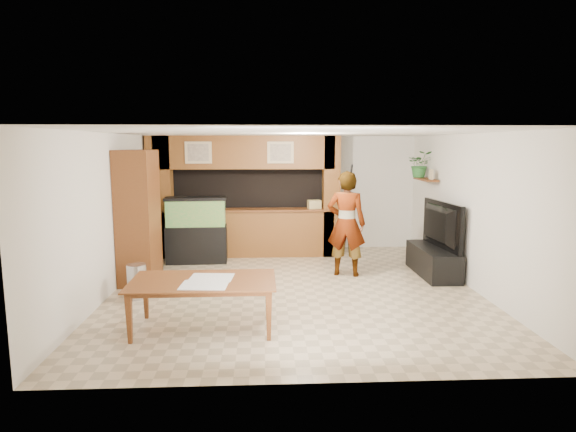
{
  "coord_description": "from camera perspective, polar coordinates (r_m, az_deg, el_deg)",
  "views": [
    {
      "loc": [
        -0.5,
        -7.84,
        2.42
      ],
      "look_at": [
        -0.08,
        0.6,
        1.16
      ],
      "focal_mm": 30.0,
      "sensor_mm": 36.0,
      "label": 1
    }
  ],
  "objects": [
    {
      "name": "wall_shelf",
      "position": [
        10.37,
        16.02,
        4.19
      ],
      "size": [
        0.25,
        0.9,
        0.04
      ],
      "primitive_type": "cube",
      "color": "brown",
      "rests_on": "wall_right"
    },
    {
      "name": "tv_stand",
      "position": [
        9.42,
        16.8,
        -5.14
      ],
      "size": [
        0.57,
        1.55,
        0.52
      ],
      "primitive_type": "cube",
      "color": "black",
      "rests_on": "floor"
    },
    {
      "name": "newspaper_a",
      "position": [
        6.51,
        -9.05,
        -7.21
      ],
      "size": [
        0.59,
        0.45,
        0.01
      ],
      "primitive_type": "cube",
      "rotation": [
        0.0,
        0.0,
        -0.08
      ],
      "color": "silver",
      "rests_on": "dining_table"
    },
    {
      "name": "photo_frame",
      "position": [
        10.08,
        16.6,
        4.75
      ],
      "size": [
        0.04,
        0.16,
        0.21
      ],
      "primitive_type": "cube",
      "rotation": [
        0.0,
        0.0,
        0.06
      ],
      "color": "tan",
      "rests_on": "wall_shelf"
    },
    {
      "name": "wall_left",
      "position": [
        8.3,
        -20.38,
        0.21
      ],
      "size": [
        0.0,
        6.5,
        6.5
      ],
      "primitive_type": "plane",
      "rotation": [
        1.57,
        0.0,
        1.57
      ],
      "color": "silver",
      "rests_on": "floor"
    },
    {
      "name": "dining_table",
      "position": [
        6.49,
        -10.01,
        -10.39
      ],
      "size": [
        1.9,
        1.07,
        0.66
      ],
      "primitive_type": "imported",
      "rotation": [
        0.0,
        0.0,
        0.01
      ],
      "color": "brown",
      "rests_on": "floor"
    },
    {
      "name": "partition",
      "position": [
        10.54,
        -5.31,
        2.44
      ],
      "size": [
        4.2,
        0.99,
        2.6
      ],
      "color": "brown",
      "rests_on": "floor"
    },
    {
      "name": "potted_plant",
      "position": [
        10.64,
        15.39,
        5.94
      ],
      "size": [
        0.58,
        0.53,
        0.56
      ],
      "primitive_type": "imported",
      "rotation": [
        0.0,
        0.0,
        -0.19
      ],
      "color": "#29672B",
      "rests_on": "wall_shelf"
    },
    {
      "name": "counter_box",
      "position": [
        10.42,
        3.13,
        1.39
      ],
      "size": [
        0.3,
        0.23,
        0.18
      ],
      "primitive_type": "cube",
      "rotation": [
        0.0,
        0.0,
        0.19
      ],
      "color": "tan",
      "rests_on": "partition"
    },
    {
      "name": "floor",
      "position": [
        8.22,
        0.74,
        -8.63
      ],
      "size": [
        6.5,
        6.5,
        0.0
      ],
      "primitive_type": "plane",
      "color": "tan",
      "rests_on": "ground"
    },
    {
      "name": "newspaper_b",
      "position": [
        6.19,
        -9.9,
        -8.06
      ],
      "size": [
        0.61,
        0.46,
        0.01
      ],
      "primitive_type": "cube",
      "rotation": [
        0.0,
        0.0,
        -0.07
      ],
      "color": "silver",
      "rests_on": "dining_table"
    },
    {
      "name": "wall_back",
      "position": [
        11.15,
        -0.29,
        2.74
      ],
      "size": [
        6.0,
        0.0,
        6.0
      ],
      "primitive_type": "plane",
      "rotation": [
        1.57,
        0.0,
        0.0
      ],
      "color": "silver",
      "rests_on": "floor"
    },
    {
      "name": "television",
      "position": [
        9.29,
        16.98,
        -1.01
      ],
      "size": [
        0.33,
        1.5,
        0.86
      ],
      "primitive_type": "imported",
      "rotation": [
        0.0,
        0.0,
        1.66
      ],
      "color": "black",
      "rests_on": "tv_stand"
    },
    {
      "name": "wall_clock",
      "position": [
        9.19,
        -18.51,
        4.82
      ],
      "size": [
        0.05,
        0.25,
        0.25
      ],
      "color": "black",
      "rests_on": "wall_left"
    },
    {
      "name": "wall_right",
      "position": [
        8.65,
        21.0,
        0.5
      ],
      "size": [
        0.0,
        6.5,
        6.5
      ],
      "primitive_type": "plane",
      "rotation": [
        1.57,
        0.0,
        -1.57
      ],
      "color": "silver",
      "rests_on": "floor"
    },
    {
      "name": "aquarium",
      "position": [
        10.04,
        -10.79,
        -1.72
      ],
      "size": [
        1.23,
        0.46,
        1.36
      ],
      "rotation": [
        0.0,
        0.0,
        0.04
      ],
      "color": "black",
      "rests_on": "floor"
    },
    {
      "name": "microphone",
      "position": [
        8.66,
        7.55,
        5.56
      ],
      "size": [
        0.04,
        0.1,
        0.16
      ],
      "primitive_type": "cylinder",
      "rotation": [
        0.44,
        0.0,
        0.0
      ],
      "color": "black",
      "rests_on": "person"
    },
    {
      "name": "pantry_cabinet",
      "position": [
        8.81,
        -17.3,
        -0.09
      ],
      "size": [
        0.58,
        0.95,
        2.33
      ],
      "primitive_type": "cube",
      "color": "brown",
      "rests_on": "floor"
    },
    {
      "name": "person",
      "position": [
        8.91,
        6.92,
        -0.91
      ],
      "size": [
        0.81,
        0.64,
        1.94
      ],
      "primitive_type": "imported",
      "rotation": [
        0.0,
        0.0,
        2.86
      ],
      "color": "tan",
      "rests_on": "floor"
    },
    {
      "name": "ceiling",
      "position": [
        7.85,
        0.78,
        9.81
      ],
      "size": [
        6.5,
        6.5,
        0.0
      ],
      "primitive_type": "plane",
      "color": "white",
      "rests_on": "wall_back"
    },
    {
      "name": "trash_can",
      "position": [
        8.03,
        -17.46,
        -7.4
      ],
      "size": [
        0.3,
        0.3,
        0.55
      ],
      "primitive_type": "cylinder",
      "color": "#B2B2B7",
      "rests_on": "floor"
    }
  ]
}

